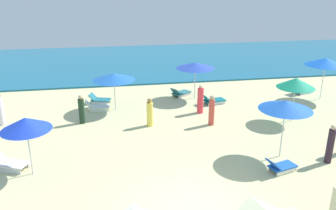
# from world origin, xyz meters

# --- Properties ---
(ocean) EXTENTS (60.00, 15.14, 0.12)m
(ocean) POSITION_xyz_m (0.00, 22.43, 0.06)
(ocean) COLOR #186283
(ocean) RESTS_ON ground_plane
(umbrella_0) EXTENTS (2.23, 2.23, 2.58)m
(umbrella_0) POSITION_xyz_m (4.72, 3.19, 2.38)
(umbrella_0) COLOR silver
(umbrella_0) RESTS_ON ground_plane
(lounge_chair_0_0) EXTENTS (1.38, 0.90, 0.64)m
(lounge_chair_0_0) POSITION_xyz_m (4.14, 1.98, 0.23)
(lounge_chair_0_0) COLOR silver
(lounge_chair_0_0) RESTS_ON ground_plane
(umbrella_1) EXTENTS (2.48, 2.48, 2.67)m
(umbrella_1) POSITION_xyz_m (10.86, 9.95, 2.44)
(umbrella_1) COLOR silver
(umbrella_1) RESTS_ON ground_plane
(lounge_chair_1_0) EXTENTS (1.58, 1.10, 0.73)m
(lounge_chair_1_0) POSITION_xyz_m (10.34, 11.23, 0.28)
(lounge_chair_1_0) COLOR silver
(lounge_chair_1_0) RESTS_ON ground_plane
(umbrella_2) EXTENTS (2.42, 2.42, 2.35)m
(umbrella_2) POSITION_xyz_m (2.91, 11.46, 2.17)
(umbrella_2) COLOR silver
(umbrella_2) RESTS_ON ground_plane
(lounge_chair_2_0) EXTENTS (1.52, 0.94, 0.63)m
(lounge_chair_2_0) POSITION_xyz_m (3.77, 10.21, 0.23)
(lounge_chair_2_0) COLOR silver
(lounge_chair_2_0) RESTS_ON ground_plane
(lounge_chair_2_1) EXTENTS (1.49, 1.28, 0.64)m
(lounge_chair_2_1) POSITION_xyz_m (2.08, 11.97, 0.24)
(lounge_chair_2_1) COLOR silver
(lounge_chair_2_1) RESTS_ON ground_plane
(umbrella_3) EXTENTS (1.92, 1.92, 2.41)m
(umbrella_3) POSITION_xyz_m (-5.66, 3.48, 2.17)
(umbrella_3) COLOR silver
(umbrella_3) RESTS_ON ground_plane
(lounge_chair_3_0) EXTENTS (1.56, 1.12, 0.69)m
(lounge_chair_3_0) POSITION_xyz_m (-6.66, 4.01, 0.27)
(lounge_chair_3_0) COLOR silver
(lounge_chair_3_0) RESTS_ON ground_plane
(umbrella_4) EXTENTS (2.00, 2.00, 2.41)m
(umbrella_4) POSITION_xyz_m (7.23, 6.87, 2.15)
(umbrella_4) COLOR silver
(umbrella_4) RESTS_ON ground_plane
(umbrella_5) EXTENTS (2.44, 2.44, 2.21)m
(umbrella_5) POSITION_xyz_m (-2.21, 10.16, 2.02)
(umbrella_5) COLOR silver
(umbrella_5) RESTS_ON ground_plane
(lounge_chair_5_0) EXTENTS (1.41, 1.00, 0.62)m
(lounge_chair_5_0) POSITION_xyz_m (-3.15, 11.45, 0.25)
(lounge_chair_5_0) COLOR silver
(lounge_chair_5_0) RESTS_ON ground_plane
(lounge_chair_5_1) EXTENTS (1.41, 0.68, 0.67)m
(lounge_chair_5_1) POSITION_xyz_m (-3.28, 10.18, 0.24)
(lounge_chair_5_1) COLOR silver
(lounge_chair_5_1) RESTS_ON ground_plane
(beachgoer_0) EXTENTS (0.40, 0.40, 1.68)m
(beachgoer_0) POSITION_xyz_m (2.61, 8.87, 0.78)
(beachgoer_0) COLOR #EF3948
(beachgoer_0) RESTS_ON ground_plane
(beachgoer_1) EXTENTS (0.32, 0.32, 1.63)m
(beachgoer_1) POSITION_xyz_m (2.74, 7.07, 0.79)
(beachgoer_1) COLOR #D24C3F
(beachgoer_1) RESTS_ON ground_plane
(beachgoer_2) EXTENTS (0.39, 0.39, 1.52)m
(beachgoer_2) POSITION_xyz_m (-0.48, 7.49, 0.71)
(beachgoer_2) COLOR #F9DB51
(beachgoer_2) RESTS_ON ground_plane
(beachgoer_3) EXTENTS (0.42, 0.42, 1.75)m
(beachgoer_3) POSITION_xyz_m (-8.18, 8.92, 0.85)
(beachgoer_3) COLOR white
(beachgoer_3) RESTS_ON ground_plane
(beachgoer_4) EXTENTS (0.33, 0.33, 1.72)m
(beachgoer_4) POSITION_xyz_m (6.47, 2.34, 0.82)
(beachgoer_4) COLOR #2F1F2E
(beachgoer_4) RESTS_ON ground_plane
(beachgoer_5) EXTENTS (0.44, 0.44, 1.58)m
(beachgoer_5) POSITION_xyz_m (-4.01, 8.46, 0.75)
(beachgoer_5) COLOR #1F3624
(beachgoer_5) RESTS_ON ground_plane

